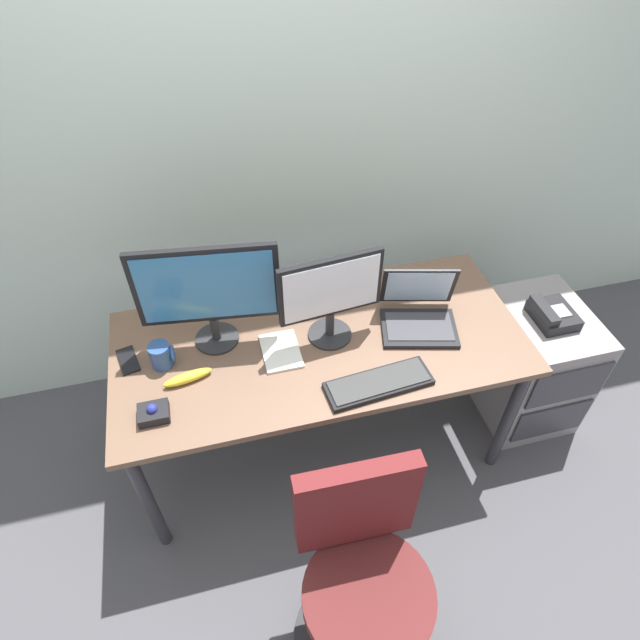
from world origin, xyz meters
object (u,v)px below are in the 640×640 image
(office_chair, at_px, (363,583))
(monitor_main, at_px, (208,291))
(coffee_mug, at_px, (162,355))
(desk_phone, at_px, (552,314))
(trackball_mouse, at_px, (153,413))
(monitor_side, at_px, (331,294))
(keyboard, at_px, (379,383))
(banana, at_px, (188,377))
(laptop, at_px, (419,313))
(cell_phone, at_px, (128,360))
(file_cabinet, at_px, (530,363))
(paper_notepad, at_px, (281,351))

(office_chair, distance_m, monitor_main, 1.17)
(coffee_mug, bearing_deg, desk_phone, -2.57)
(desk_phone, bearing_deg, monitor_main, 173.93)
(desk_phone, bearing_deg, trackball_mouse, -174.46)
(monitor_main, distance_m, monitor_side, 0.47)
(desk_phone, xyz_separation_m, monitor_side, (-1.02, 0.07, 0.29))
(keyboard, distance_m, banana, 0.73)
(coffee_mug, bearing_deg, monitor_main, 20.24)
(monitor_side, bearing_deg, monitor_main, 168.74)
(laptop, xyz_separation_m, trackball_mouse, (-1.10, -0.22, -0.03))
(monitor_main, bearing_deg, coffee_mug, -159.76)
(monitor_main, height_order, coffee_mug, monitor_main)
(trackball_mouse, bearing_deg, cell_phone, 107.23)
(keyboard, relative_size, trackball_mouse, 3.82)
(coffee_mug, bearing_deg, office_chair, -57.55)
(laptop, bearing_deg, trackball_mouse, -168.74)
(keyboard, relative_size, laptop, 1.14)
(laptop, bearing_deg, office_chair, -120.15)
(file_cabinet, bearing_deg, monitor_side, 177.24)
(monitor_side, relative_size, cell_phone, 2.95)
(trackball_mouse, bearing_deg, paper_notepad, 20.96)
(office_chair, height_order, monitor_main, monitor_main)
(office_chair, distance_m, trackball_mouse, 0.94)
(monitor_main, height_order, monitor_side, monitor_main)
(monitor_side, height_order, keyboard, monitor_side)
(monitor_side, distance_m, coffee_mug, 0.70)
(monitor_side, height_order, cell_phone, monitor_side)
(office_chair, bearing_deg, banana, 121.50)
(desk_phone, height_order, monitor_main, monitor_main)
(monitor_side, relative_size, trackball_mouse, 3.80)
(keyboard, xyz_separation_m, coffee_mug, (-0.79, 0.31, 0.04))
(monitor_side, xyz_separation_m, trackball_mouse, (-0.72, -0.23, -0.21))
(paper_notepad, bearing_deg, trackball_mouse, -159.04)
(desk_phone, height_order, laptop, laptop)
(paper_notepad, bearing_deg, cell_phone, 170.18)
(cell_phone, bearing_deg, office_chair, -65.72)
(monitor_main, xyz_separation_m, cell_phone, (-0.36, -0.03, -0.27))
(monitor_main, bearing_deg, office_chair, -70.45)
(desk_phone, distance_m, trackball_mouse, 1.75)
(paper_notepad, xyz_separation_m, banana, (-0.37, -0.06, 0.01))
(laptop, height_order, trackball_mouse, laptop)
(desk_phone, distance_m, keyboard, 0.94)
(paper_notepad, bearing_deg, desk_phone, -1.16)
(file_cabinet, bearing_deg, office_chair, -144.27)
(laptop, bearing_deg, cell_phone, 176.29)
(monitor_side, bearing_deg, coffee_mug, 179.13)
(trackball_mouse, bearing_deg, banana, 46.03)
(file_cabinet, xyz_separation_m, keyboard, (-0.92, -0.25, 0.43))
(monitor_side, relative_size, keyboard, 1.00)
(monitor_side, xyz_separation_m, coffee_mug, (-0.67, 0.01, -0.18))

